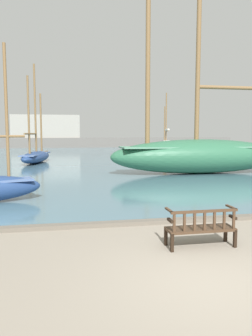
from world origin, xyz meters
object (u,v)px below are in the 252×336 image
at_px(park_bench, 201,227).
at_px(sailboat_distant_harbor, 166,145).
at_px(sailboat_mid_port, 36,155).
at_px(sailboat_outer_port, 200,153).

bearing_deg(park_bench, sailboat_distant_harbor, 73.71).
bearing_deg(sailboat_mid_port, sailboat_outer_port, -41.53).
bearing_deg(park_bench, sailboat_outer_port, 67.09).
distance_m(sailboat_outer_port, sailboat_distant_harbor, 27.57).
bearing_deg(sailboat_mid_port, sailboat_distant_harbor, 44.78).
height_order(sailboat_mid_port, sailboat_outer_port, sailboat_outer_port).
height_order(sailboat_mid_port, sailboat_distant_harbor, sailboat_mid_port).
relative_size(sailboat_outer_port, sailboat_distant_harbor, 1.96).
bearing_deg(sailboat_distant_harbor, sailboat_outer_port, -102.96).
height_order(park_bench, sailboat_distant_harbor, sailboat_distant_harbor).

